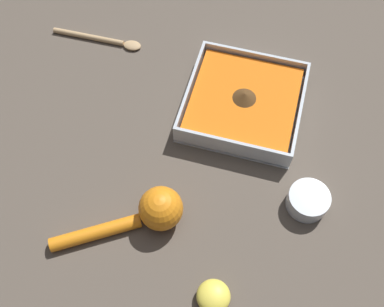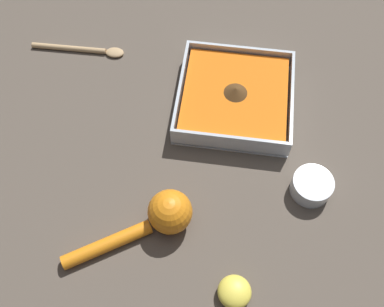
{
  "view_description": "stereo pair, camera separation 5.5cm",
  "coord_description": "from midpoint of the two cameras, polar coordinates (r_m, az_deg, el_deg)",
  "views": [
    {
      "loc": [
        0.01,
        -0.5,
        0.76
      ],
      "look_at": [
        -0.1,
        -0.1,
        0.02
      ],
      "focal_mm": 42.0,
      "sensor_mm": 36.0,
      "label": 1
    },
    {
      "loc": [
        -0.04,
        -0.51,
        0.76
      ],
      "look_at": [
        -0.1,
        -0.1,
        0.02
      ],
      "focal_mm": 42.0,
      "sensor_mm": 36.0,
      "label": 2
    }
  ],
  "objects": [
    {
      "name": "ground_plane",
      "position": [
        0.91,
        5.16,
        4.01
      ],
      "size": [
        4.0,
        4.0,
        0.0
      ],
      "primitive_type": "plane",
      "color": "brown"
    },
    {
      "name": "square_dish",
      "position": [
        0.92,
        3.74,
        6.95
      ],
      "size": [
        0.23,
        0.23,
        0.05
      ],
      "color": "silver",
      "rests_on": "ground_plane"
    },
    {
      "name": "spice_bowl",
      "position": [
        0.84,
        13.14,
        -4.2
      ],
      "size": [
        0.07,
        0.07,
        0.04
      ],
      "color": "silver",
      "rests_on": "ground_plane"
    },
    {
      "name": "lemon_squeezer",
      "position": [
        0.78,
        -6.2,
        -8.19
      ],
      "size": [
        0.21,
        0.15,
        0.08
      ],
      "rotation": [
        0.0,
        0.0,
        0.56
      ],
      "color": "orange",
      "rests_on": "ground_plane"
    },
    {
      "name": "lemon_half",
      "position": [
        0.76,
        3.28,
        -17.27
      ],
      "size": [
        0.06,
        0.06,
        0.03
      ],
      "color": "#EFDB4C",
      "rests_on": "ground_plane"
    },
    {
      "name": "wooden_spoon",
      "position": [
        1.05,
        -15.11,
        12.55
      ],
      "size": [
        0.21,
        0.03,
        0.01
      ],
      "rotation": [
        0.0,
        0.0,
        0.02
      ],
      "color": "tan",
      "rests_on": "ground_plane"
    }
  ]
}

